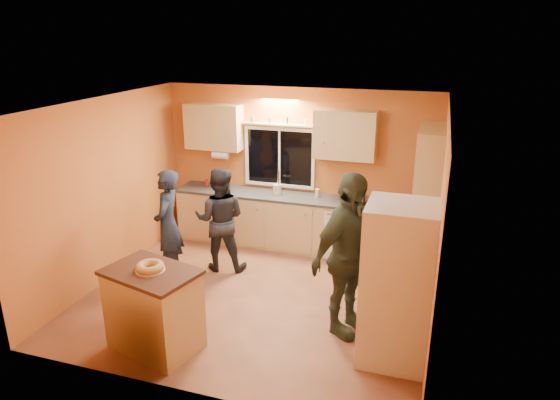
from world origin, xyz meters
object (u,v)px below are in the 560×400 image
at_px(person_center, 220,219).
at_px(island, 154,309).
at_px(refrigerator, 397,285).
at_px(person_right, 348,256).
at_px(person_left, 168,225).

bearing_deg(person_center, island, 80.24).
bearing_deg(person_center, refrigerator, 139.17).
xyz_separation_m(island, person_right, (1.99, 0.98, 0.50)).
distance_m(refrigerator, person_center, 3.05).
bearing_deg(refrigerator, person_center, 151.80).
relative_size(person_left, person_center, 1.02).
bearing_deg(refrigerator, person_right, 149.04).
xyz_separation_m(island, person_center, (-0.10, 2.07, 0.30)).
xyz_separation_m(refrigerator, person_left, (-3.30, 0.98, -0.09)).
relative_size(person_left, person_right, 0.81).
relative_size(island, person_right, 0.58).
relative_size(island, person_center, 0.72).
height_order(person_center, person_right, person_right).
xyz_separation_m(island, person_left, (-0.71, 1.61, 0.31)).
distance_m(person_left, person_center, 0.76).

